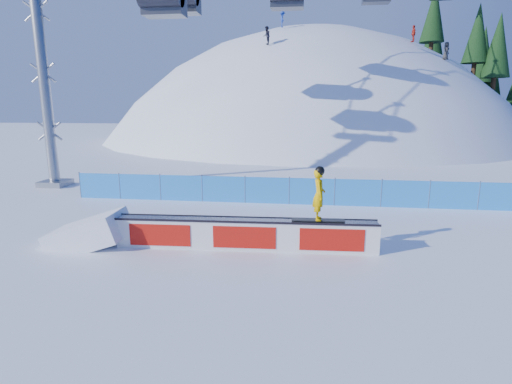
# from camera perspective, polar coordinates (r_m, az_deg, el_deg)

# --- Properties ---
(ground) EXTENTS (160.00, 160.00, 0.00)m
(ground) POSITION_cam_1_polar(r_m,az_deg,el_deg) (13.70, 8.03, -6.38)
(ground) COLOR white
(ground) RESTS_ON ground
(snow_hill) EXTENTS (64.00, 64.00, 64.00)m
(snow_hill) POSITION_cam_1_polar(r_m,az_deg,el_deg) (59.36, 7.17, -9.92)
(snow_hill) COLOR white
(snow_hill) RESTS_ON ground
(treeline) EXTENTS (18.62, 11.20, 21.77)m
(treeline) POSITION_cam_1_polar(r_m,az_deg,el_deg) (57.11, 30.58, 17.18)
(treeline) COLOR #312113
(treeline) RESTS_ON ground
(safety_fence) EXTENTS (22.05, 0.05, 1.30)m
(safety_fence) POSITION_cam_1_polar(r_m,az_deg,el_deg) (17.89, 7.97, 0.06)
(safety_fence) COLOR #2380E2
(safety_fence) RESTS_ON ground
(rail_box) EXTENTS (8.06, 0.91, 0.97)m
(rail_box) POSITION_cam_1_polar(r_m,az_deg,el_deg) (12.36, -1.55, -6.02)
(rail_box) COLOR silver
(rail_box) RESTS_ON ground
(snow_ramp) EXTENTS (2.51, 1.63, 1.53)m
(snow_ramp) POSITION_cam_1_polar(r_m,az_deg,el_deg) (13.98, -22.64, -6.86)
(snow_ramp) COLOR white
(snow_ramp) RESTS_ON ground
(snowboarder) EXTENTS (1.59, 0.58, 1.65)m
(snowboarder) POSITION_cam_1_polar(r_m,az_deg,el_deg) (11.97, 8.99, -0.31)
(snowboarder) COLOR black
(snowboarder) RESTS_ON rail_box
(distant_skiers) EXTENTS (18.17, 7.34, 5.63)m
(distant_skiers) POSITION_cam_1_polar(r_m,az_deg,el_deg) (44.66, 11.71, 21.42)
(distant_skiers) COLOR black
(distant_skiers) RESTS_ON ground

